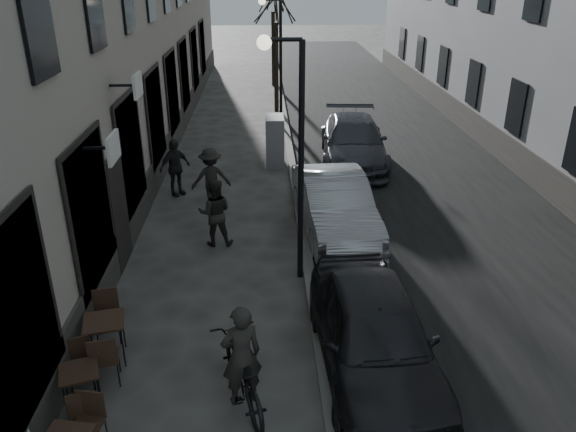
{
  "coord_description": "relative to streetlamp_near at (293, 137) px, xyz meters",
  "views": [
    {
      "loc": [
        -0.75,
        -4.65,
        6.28
      ],
      "look_at": [
        -0.3,
        5.24,
        1.8
      ],
      "focal_mm": 35.0,
      "sensor_mm": 36.0,
      "label": 1
    }
  ],
  "objects": [
    {
      "name": "streetlamp_far",
      "position": [
        0.0,
        12.0,
        0.0
      ],
      "size": [
        0.9,
        0.28,
        5.09
      ],
      "color": "black",
      "rests_on": "ground"
    },
    {
      "name": "bistro_set_c",
      "position": [
        -3.32,
        -2.66,
        -2.67
      ],
      "size": [
        0.78,
        1.66,
        0.95
      ],
      "rotation": [
        0.0,
        0.0,
        0.21
      ],
      "color": "black",
      "rests_on": "ground"
    },
    {
      "name": "bistro_set_b",
      "position": [
        -3.42,
        -3.8,
        -2.74
      ],
      "size": [
        0.8,
        1.44,
        0.82
      ],
      "rotation": [
        0.0,
        0.0,
        0.32
      ],
      "color": "black",
      "rests_on": "ground"
    },
    {
      "name": "utility_cabinet",
      "position": [
        -0.19,
        7.53,
        -2.34
      ],
      "size": [
        0.61,
        1.1,
        1.65
      ],
      "primitive_type": "cube",
      "rotation": [
        0.0,
        0.0,
        0.0
      ],
      "color": "slate",
      "rests_on": "ground"
    },
    {
      "name": "car_mid",
      "position": [
        1.17,
        2.19,
        -2.41
      ],
      "size": [
        1.95,
        4.67,
        1.5
      ],
      "primitive_type": "imported",
      "rotation": [
        0.0,
        0.0,
        0.08
      ],
      "color": "#989BA0",
      "rests_on": "ground"
    },
    {
      "name": "tree_near",
      "position": [
        0.07,
        15.0,
        1.5
      ],
      "size": [
        2.4,
        2.4,
        5.7
      ],
      "color": "black",
      "rests_on": "ground"
    },
    {
      "name": "streetlamp_near",
      "position": [
        0.0,
        0.0,
        0.0
      ],
      "size": [
        0.9,
        0.28,
        5.09
      ],
      "color": "black",
      "rests_on": "ground"
    },
    {
      "name": "cyclist_rider",
      "position": [
        -0.97,
        -3.77,
        -2.29
      ],
      "size": [
        0.73,
        0.59,
        1.73
      ],
      "primitive_type": "imported",
      "rotation": [
        0.0,
        0.0,
        3.45
      ],
      "color": "#292623",
      "rests_on": "ground"
    },
    {
      "name": "kerb",
      "position": [
        0.37,
        10.0,
        -3.1
      ],
      "size": [
        0.25,
        60.0,
        0.12
      ],
      "primitive_type": "cube",
      "color": "slate",
      "rests_on": "ground"
    },
    {
      "name": "pedestrian_far",
      "position": [
        -3.16,
        4.9,
        -2.31
      ],
      "size": [
        1.02,
        0.97,
        1.69
      ],
      "primitive_type": "imported",
      "rotation": [
        0.0,
        0.0,
        0.72
      ],
      "color": "black",
      "rests_on": "ground"
    },
    {
      "name": "car_near",
      "position": [
        1.17,
        -3.17,
        -2.4
      ],
      "size": [
        1.96,
        4.52,
        1.52
      ],
      "primitive_type": "imported",
      "rotation": [
        0.0,
        0.0,
        0.04
      ],
      "color": "black",
      "rests_on": "ground"
    },
    {
      "name": "road",
      "position": [
        4.02,
        10.0,
        -3.16
      ],
      "size": [
        7.3,
        60.0,
        0.0
      ],
      "primitive_type": "cube",
      "color": "black",
      "rests_on": "ground"
    },
    {
      "name": "bicycle",
      "position": [
        -0.97,
        -3.77,
        -2.63
      ],
      "size": [
        1.28,
        2.14,
        1.06
      ],
      "primitive_type": "imported",
      "rotation": [
        0.0,
        0.0,
        3.45
      ],
      "color": "black",
      "rests_on": "ground"
    },
    {
      "name": "pedestrian_mid",
      "position": [
        -2.04,
        3.99,
        -2.31
      ],
      "size": [
        1.21,
        0.86,
        1.7
      ],
      "primitive_type": "imported",
      "rotation": [
        0.0,
        0.0,
        3.36
      ],
      "color": "black",
      "rests_on": "ground"
    },
    {
      "name": "pedestrian_near",
      "position": [
        -1.76,
        1.65,
        -2.33
      ],
      "size": [
        0.81,
        0.63,
        1.67
      ],
      "primitive_type": "imported",
      "rotation": [
        0.0,
        0.0,
        3.14
      ],
      "color": "#282522",
      "rests_on": "ground"
    },
    {
      "name": "car_far",
      "position": [
        2.47,
        7.57,
        -2.41
      ],
      "size": [
        2.55,
        5.35,
        1.51
      ],
      "primitive_type": "imported",
      "rotation": [
        0.0,
        0.0,
        -0.09
      ],
      "color": "#3A3C44",
      "rests_on": "ground"
    }
  ]
}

